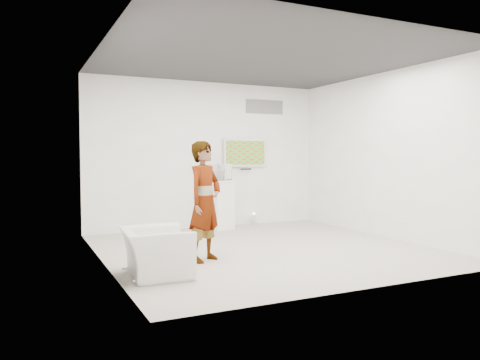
{
  "coord_description": "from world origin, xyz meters",
  "views": [
    {
      "loc": [
        -3.53,
        -6.54,
        1.49
      ],
      "look_at": [
        -0.14,
        0.6,
        1.07
      ],
      "focal_mm": 35.0,
      "sensor_mm": 36.0,
      "label": 1
    }
  ],
  "objects_px": {
    "floor_uplight": "(254,219)",
    "armchair": "(156,252)",
    "person": "(205,201)",
    "pedestal": "(220,204)",
    "tv": "(245,153)"
  },
  "relations": [
    {
      "from": "tv",
      "to": "floor_uplight",
      "type": "distance_m",
      "value": 1.44
    },
    {
      "from": "floor_uplight",
      "to": "tv",
      "type": "bearing_deg",
      "value": 152.5
    },
    {
      "from": "pedestal",
      "to": "armchair",
      "type": "bearing_deg",
      "value": -125.1
    },
    {
      "from": "pedestal",
      "to": "floor_uplight",
      "type": "height_order",
      "value": "pedestal"
    },
    {
      "from": "person",
      "to": "pedestal",
      "type": "relative_size",
      "value": 1.71
    },
    {
      "from": "floor_uplight",
      "to": "armchair",
      "type": "bearing_deg",
      "value": -132.74
    },
    {
      "from": "tv",
      "to": "armchair",
      "type": "height_order",
      "value": "tv"
    },
    {
      "from": "armchair",
      "to": "pedestal",
      "type": "height_order",
      "value": "pedestal"
    },
    {
      "from": "armchair",
      "to": "pedestal",
      "type": "bearing_deg",
      "value": -31.15
    },
    {
      "from": "armchair",
      "to": "pedestal",
      "type": "xyz_separation_m",
      "value": [
        2.18,
        3.1,
        0.2
      ]
    },
    {
      "from": "person",
      "to": "armchair",
      "type": "xyz_separation_m",
      "value": [
        -0.85,
        -0.52,
        -0.55
      ]
    },
    {
      "from": "tv",
      "to": "armchair",
      "type": "xyz_separation_m",
      "value": [
        -2.87,
        -3.38,
        -1.25
      ]
    },
    {
      "from": "person",
      "to": "pedestal",
      "type": "height_order",
      "value": "person"
    },
    {
      "from": "person",
      "to": "floor_uplight",
      "type": "xyz_separation_m",
      "value": [
        2.19,
        2.77,
        -0.72
      ]
    },
    {
      "from": "person",
      "to": "pedestal",
      "type": "distance_m",
      "value": 2.92
    }
  ]
}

